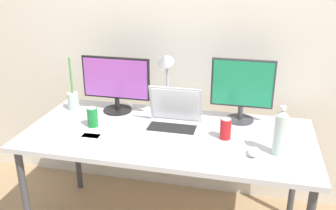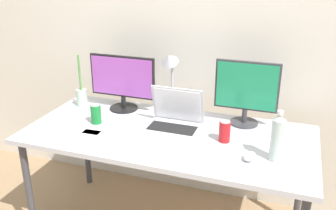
# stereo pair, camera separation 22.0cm
# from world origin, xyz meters

# --- Properties ---
(wall_back) EXTENTS (7.00, 0.08, 2.60)m
(wall_back) POSITION_xyz_m (0.00, 0.59, 1.30)
(wall_back) COLOR silver
(wall_back) RESTS_ON ground
(work_desk) EXTENTS (1.74, 0.81, 0.74)m
(work_desk) POSITION_xyz_m (0.00, 0.00, 0.68)
(work_desk) COLOR #424247
(work_desk) RESTS_ON ground
(monitor_left) EXTENTS (0.47, 0.20, 0.38)m
(monitor_left) POSITION_xyz_m (-0.42, 0.26, 0.95)
(monitor_left) COLOR black
(monitor_left) RESTS_ON work_desk
(monitor_center) EXTENTS (0.39, 0.18, 0.41)m
(monitor_center) POSITION_xyz_m (0.41, 0.28, 0.96)
(monitor_center) COLOR #38383D
(monitor_center) RESTS_ON work_desk
(laptop_silver) EXTENTS (0.33, 0.25, 0.26)m
(laptop_silver) POSITION_xyz_m (0.02, 0.08, 0.80)
(laptop_silver) COLOR silver
(laptop_silver) RESTS_ON work_desk
(keyboard_main) EXTENTS (0.38, 0.14, 0.02)m
(keyboard_main) POSITION_xyz_m (-0.55, -0.22, 0.75)
(keyboard_main) COLOR white
(keyboard_main) RESTS_ON work_desk
(keyboard_aux) EXTENTS (0.37, 0.13, 0.02)m
(keyboard_aux) POSITION_xyz_m (-0.29, -0.15, 0.75)
(keyboard_aux) COLOR white
(keyboard_aux) RESTS_ON work_desk
(mouse_by_keyboard) EXTENTS (0.08, 0.11, 0.03)m
(mouse_by_keyboard) POSITION_xyz_m (0.51, -0.16, 0.76)
(mouse_by_keyboard) COLOR silver
(mouse_by_keyboard) RESTS_ON work_desk
(water_bottle) EXTENTS (0.07, 0.07, 0.28)m
(water_bottle) POSITION_xyz_m (0.64, -0.12, 0.87)
(water_bottle) COLOR silver
(water_bottle) RESTS_ON work_desk
(soda_can_near_keyboard) EXTENTS (0.07, 0.07, 0.13)m
(soda_can_near_keyboard) POSITION_xyz_m (0.34, 0.00, 0.80)
(soda_can_near_keyboard) COLOR red
(soda_can_near_keyboard) RESTS_ON work_desk
(soda_can_by_laptop) EXTENTS (0.07, 0.07, 0.13)m
(soda_can_by_laptop) POSITION_xyz_m (-0.48, -0.02, 0.80)
(soda_can_by_laptop) COLOR #197F33
(soda_can_by_laptop) RESTS_ON work_desk
(bamboo_vase) EXTENTS (0.08, 0.08, 0.37)m
(bamboo_vase) POSITION_xyz_m (-0.73, 0.22, 0.81)
(bamboo_vase) COLOR #B2D1B7
(bamboo_vase) RESTS_ON work_desk
(desk_lamp) EXTENTS (0.11, 0.18, 0.45)m
(desk_lamp) POSITION_xyz_m (-0.07, 0.25, 1.05)
(desk_lamp) COLOR #B7B7BC
(desk_lamp) RESTS_ON work_desk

